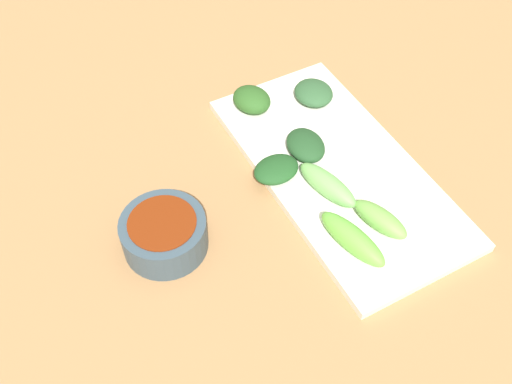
% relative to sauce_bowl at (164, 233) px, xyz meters
% --- Properties ---
extents(tabletop, '(2.10, 2.10, 0.02)m').
position_rel_sauce_bowl_xyz_m(tabletop, '(0.12, -0.03, -0.03)').
color(tabletop, '#9E7348').
rests_on(tabletop, ground).
extents(sauce_bowl, '(0.10, 0.10, 0.05)m').
position_rel_sauce_bowl_xyz_m(sauce_bowl, '(0.00, 0.00, 0.00)').
color(sauce_bowl, '#364955').
rests_on(sauce_bowl, tabletop).
extents(serving_plate, '(0.19, 0.38, 0.01)m').
position_rel_sauce_bowl_xyz_m(serving_plate, '(0.24, -0.00, -0.02)').
color(serving_plate, silver).
rests_on(serving_plate, tabletop).
extents(broccoli_leafy_0, '(0.05, 0.06, 0.02)m').
position_rel_sauce_bowl_xyz_m(broccoli_leafy_0, '(0.28, 0.12, -0.00)').
color(broccoli_leafy_0, '#2C5530').
rests_on(broccoli_leafy_0, serving_plate).
extents(broccoli_leafy_1, '(0.06, 0.07, 0.02)m').
position_rel_sauce_bowl_xyz_m(broccoli_leafy_1, '(0.22, 0.04, -0.00)').
color(broccoli_leafy_1, '#1F4622').
rests_on(broccoli_leafy_1, serving_plate).
extents(broccoli_stalk_2, '(0.05, 0.09, 0.03)m').
position_rel_sauce_bowl_xyz_m(broccoli_stalk_2, '(0.21, -0.03, 0.00)').
color(broccoli_stalk_2, '#6FB45A').
rests_on(broccoli_stalk_2, serving_plate).
extents(broccoli_leafy_3, '(0.06, 0.05, 0.02)m').
position_rel_sauce_bowl_xyz_m(broccoli_leafy_3, '(0.16, 0.03, -0.00)').
color(broccoli_leafy_3, '#1D4A1F').
rests_on(broccoli_leafy_3, serving_plate).
extents(broccoli_stalk_4, '(0.05, 0.10, 0.03)m').
position_rel_sauce_bowl_xyz_m(broccoli_stalk_4, '(0.19, -0.11, 0.00)').
color(broccoli_stalk_4, '#65B83F').
rests_on(broccoli_stalk_4, serving_plate).
extents(broccoli_leafy_5, '(0.06, 0.07, 0.03)m').
position_rel_sauce_bowl_xyz_m(broccoli_leafy_5, '(0.20, 0.15, 0.00)').
color(broccoli_leafy_5, '#2A5720').
rests_on(broccoli_leafy_5, serving_plate).
extents(broccoli_stalk_6, '(0.05, 0.08, 0.02)m').
position_rel_sauce_bowl_xyz_m(broccoli_stalk_6, '(0.23, -0.10, -0.00)').
color(broccoli_stalk_6, '#6EAD49').
rests_on(broccoli_stalk_6, serving_plate).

